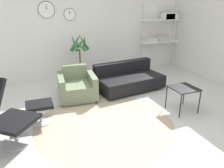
% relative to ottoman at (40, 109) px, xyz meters
% --- Properties ---
extents(ground_plane, '(12.00, 12.00, 0.00)m').
position_rel_ottoman_xyz_m(ground_plane, '(1.10, -0.40, -0.27)').
color(ground_plane, silver).
extents(wall_back, '(12.00, 0.09, 2.80)m').
position_rel_ottoman_xyz_m(wall_back, '(1.10, 2.42, 1.13)').
color(wall_back, silver).
rests_on(wall_back, ground_plane).
extents(round_rug, '(2.41, 2.41, 0.01)m').
position_rel_ottoman_xyz_m(round_rug, '(1.03, -0.44, -0.26)').
color(round_rug, tan).
rests_on(round_rug, ground_plane).
extents(ottoman, '(0.45, 0.38, 0.37)m').
position_rel_ottoman_xyz_m(ottoman, '(0.00, 0.00, 0.00)').
color(ottoman, '#BCBCC1').
rests_on(ottoman, ground_plane).
extents(armchair_red, '(0.85, 0.89, 0.69)m').
position_rel_ottoman_xyz_m(armchair_red, '(0.84, 0.80, -0.01)').
color(armchair_red, silver).
rests_on(armchair_red, ground_plane).
extents(couch_low, '(1.65, 1.02, 0.63)m').
position_rel_ottoman_xyz_m(couch_low, '(2.12, 0.88, -0.04)').
color(couch_low, black).
rests_on(couch_low, ground_plane).
extents(side_table, '(0.47, 0.47, 0.48)m').
position_rel_ottoman_xyz_m(side_table, '(2.59, -0.55, 0.17)').
color(side_table, black).
rests_on(side_table, ground_plane).
extents(potted_plant, '(0.52, 0.52, 1.28)m').
position_rel_ottoman_xyz_m(potted_plant, '(1.17, 1.77, 0.41)').
color(potted_plant, brown).
rests_on(potted_plant, ground_plane).
extents(shelf_unit, '(1.19, 0.28, 1.97)m').
position_rel_ottoman_xyz_m(shelf_unit, '(3.88, 2.13, 1.01)').
color(shelf_unit, '#BCBCC1').
rests_on(shelf_unit, ground_plane).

